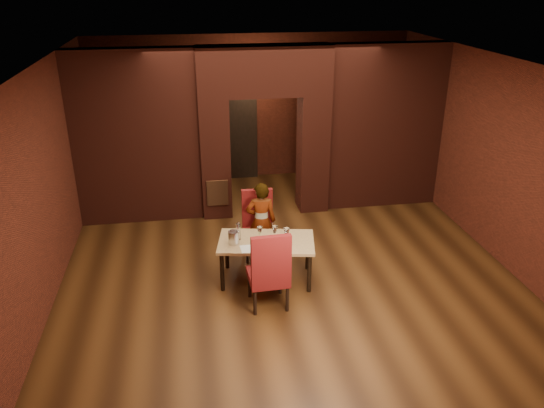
{
  "coord_description": "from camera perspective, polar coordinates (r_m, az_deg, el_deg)",
  "views": [
    {
      "loc": [
        -1.42,
        -7.59,
        4.38
      ],
      "look_at": [
        -0.18,
        0.0,
        1.01
      ],
      "focal_mm": 35.0,
      "sensor_mm": 36.0,
      "label": 1
    }
  ],
  "objects": [
    {
      "name": "pillar_right",
      "position": [
        10.4,
        4.41,
        5.51
      ],
      "size": [
        0.55,
        0.55,
        2.3
      ],
      "primitive_type": "cube",
      "color": "maroon",
      "rests_on": "ground"
    },
    {
      "name": "wine_bucket",
      "position": [
        7.88,
        -4.14,
        -3.63
      ],
      "size": [
        0.16,
        0.16,
        0.2
      ],
      "primitive_type": "cylinder",
      "color": "silver",
      "rests_on": "dining_table"
    },
    {
      "name": "wall_back",
      "position": [
        12.01,
        -2.25,
        10.27
      ],
      "size": [
        7.0,
        0.04,
        3.2
      ],
      "primitive_type": "cube",
      "color": "maroon",
      "rests_on": "ground"
    },
    {
      "name": "dining_table",
      "position": [
        8.15,
        -0.6,
        -6.06
      ],
      "size": [
        1.56,
        1.06,
        0.67
      ],
      "primitive_type": "cube",
      "rotation": [
        0.0,
        0.0,
        -0.19
      ],
      "color": "tan",
      "rests_on": "ground"
    },
    {
      "name": "pillar_left",
      "position": [
        10.13,
        -6.14,
        4.96
      ],
      "size": [
        0.55,
        0.55,
        2.3
      ],
      "primitive_type": "cube",
      "color": "maroon",
      "rests_on": "ground"
    },
    {
      "name": "floor",
      "position": [
        8.88,
        1.17,
        -5.88
      ],
      "size": [
        8.0,
        8.0,
        0.0
      ],
      "primitive_type": "plane",
      "color": "#482912",
      "rests_on": "ground"
    },
    {
      "name": "wing_wall_left",
      "position": [
        10.03,
        -14.38,
        6.85
      ],
      "size": [
        2.28,
        0.35,
        3.2
      ],
      "primitive_type": "cube",
      "color": "maroon",
      "rests_on": "ground"
    },
    {
      "name": "wine_glass_b",
      "position": [
        8.0,
        0.29,
        -3.09
      ],
      "size": [
        0.09,
        0.09,
        0.21
      ],
      "primitive_type": null,
      "color": "silver",
      "rests_on": "dining_table"
    },
    {
      "name": "chair_near",
      "position": [
        7.44,
        -0.44,
        -6.82
      ],
      "size": [
        0.57,
        0.57,
        1.2
      ],
      "primitive_type": "cube",
      "rotation": [
        0.0,
        0.0,
        3.18
      ],
      "color": "maroon",
      "rests_on": "ground"
    },
    {
      "name": "ceiling",
      "position": [
        7.81,
        1.37,
        15.0
      ],
      "size": [
        7.0,
        8.0,
        0.04
      ],
      "primitive_type": "cube",
      "color": "silver",
      "rests_on": "ground"
    },
    {
      "name": "water_bottle",
      "position": [
        7.98,
        -3.63,
        -2.93
      ],
      "size": [
        0.06,
        0.06,
        0.28
      ],
      "primitive_type": "cylinder",
      "color": "silver",
      "rests_on": "dining_table"
    },
    {
      "name": "wall_left",
      "position": [
        8.35,
        -23.11,
        2.27
      ],
      "size": [
        0.04,
        8.0,
        3.2
      ],
      "primitive_type": "cube",
      "color": "maroon",
      "rests_on": "ground"
    },
    {
      "name": "person_seated",
      "position": [
        8.6,
        -1.17,
        -1.88
      ],
      "size": [
        0.51,
        0.36,
        1.34
      ],
      "primitive_type": "imported",
      "rotation": [
        0.0,
        0.0,
        3.06
      ],
      "color": "silver",
      "rests_on": "ground"
    },
    {
      "name": "wall_front",
      "position": [
        4.76,
        10.21,
        -12.48
      ],
      "size": [
        7.0,
        0.04,
        3.2
      ],
      "primitive_type": "cube",
      "color": "maroon",
      "rests_on": "ground"
    },
    {
      "name": "rear_door_frame",
      "position": [
        12.01,
        -4.06,
        7.52
      ],
      "size": [
        1.02,
        0.04,
        2.22
      ],
      "primitive_type": "cube",
      "color": "black",
      "rests_on": "ground"
    },
    {
      "name": "vent_panel",
      "position": [
        10.07,
        -5.88,
        1.19
      ],
      "size": [
        0.4,
        0.03,
        0.5
      ],
      "primitive_type": "cube",
      "color": "brown",
      "rests_on": "ground"
    },
    {
      "name": "wing_wall_right",
      "position": [
        10.68,
        11.95,
        8.08
      ],
      "size": [
        2.28,
        0.35,
        3.2
      ],
      "primitive_type": "cube",
      "color": "maroon",
      "rests_on": "ground"
    },
    {
      "name": "wall_right",
      "position": [
        9.46,
        22.66,
        4.74
      ],
      "size": [
        0.04,
        8.0,
        3.2
      ],
      "primitive_type": "cube",
      "color": "maroon",
      "rests_on": "ground"
    },
    {
      "name": "rear_door",
      "position": [
        12.05,
        -4.07,
        7.58
      ],
      "size": [
        0.9,
        0.08,
        2.1
      ],
      "primitive_type": "cube",
      "color": "black",
      "rests_on": "ground"
    },
    {
      "name": "wine_glass_c",
      "position": [
        7.9,
        1.58,
        -3.38
      ],
      "size": [
        0.09,
        0.09,
        0.23
      ],
      "primitive_type": null,
      "color": "white",
      "rests_on": "dining_table"
    },
    {
      "name": "lintel",
      "position": [
        9.83,
        -0.85,
        14.14
      ],
      "size": [
        2.45,
        0.55,
        0.9
      ],
      "primitive_type": "cube",
      "color": "maroon",
      "rests_on": "ground"
    },
    {
      "name": "tasting_sheet",
      "position": [
        7.78,
        -2.17,
        -4.8
      ],
      "size": [
        0.34,
        0.26,
        0.0
      ],
      "primitive_type": "cube",
      "rotation": [
        0.0,
        0.0,
        0.05
      ],
      "color": "silver",
      "rests_on": "dining_table"
    },
    {
      "name": "chair_far",
      "position": [
        8.7,
        -1.44,
        -2.37
      ],
      "size": [
        0.52,
        0.52,
        1.12
      ],
      "primitive_type": "cube",
      "rotation": [
        0.0,
        0.0,
        -0.03
      ],
      "color": "maroon",
      "rests_on": "ground"
    },
    {
      "name": "potted_plant",
      "position": [
        9.15,
        2.4,
        -3.65
      ],
      "size": [
        0.38,
        0.34,
        0.37
      ],
      "primitive_type": "imported",
      "rotation": [
        0.0,
        0.0,
        0.2
      ],
      "color": "#2C621F",
      "rests_on": "ground"
    },
    {
      "name": "wine_glass_a",
      "position": [
        7.98,
        -1.33,
        -3.17
      ],
      "size": [
        0.09,
        0.09,
        0.21
      ],
      "primitive_type": null,
      "color": "silver",
      "rests_on": "dining_table"
    }
  ]
}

